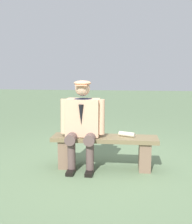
{
  "coord_description": "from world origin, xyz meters",
  "views": [
    {
      "loc": [
        -0.31,
        3.67,
        1.4
      ],
      "look_at": [
        0.12,
        0.0,
        0.81
      ],
      "focal_mm": 42.64,
      "sensor_mm": 36.0,
      "label": 1
    }
  ],
  "objects": [
    {
      "name": "ground_plane",
      "position": [
        0.0,
        0.0,
        0.0
      ],
      "size": [
        30.0,
        30.0,
        0.0
      ],
      "primitive_type": "plane",
      "color": "#5B7250"
    },
    {
      "name": "bench",
      "position": [
        0.0,
        0.0,
        0.31
      ],
      "size": [
        1.5,
        0.37,
        0.46
      ],
      "color": "brown",
      "rests_on": "ground"
    },
    {
      "name": "seated_man",
      "position": [
        0.31,
        0.05,
        0.69
      ],
      "size": [
        0.64,
        0.54,
        1.26
      ],
      "color": "tan",
      "rests_on": "ground"
    },
    {
      "name": "rolled_magazine",
      "position": [
        -0.31,
        -0.03,
        0.5
      ],
      "size": [
        0.24,
        0.15,
        0.07
      ],
      "primitive_type": "cylinder",
      "rotation": [
        0.0,
        1.57,
        -0.38
      ],
      "color": "beige",
      "rests_on": "bench"
    }
  ]
}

